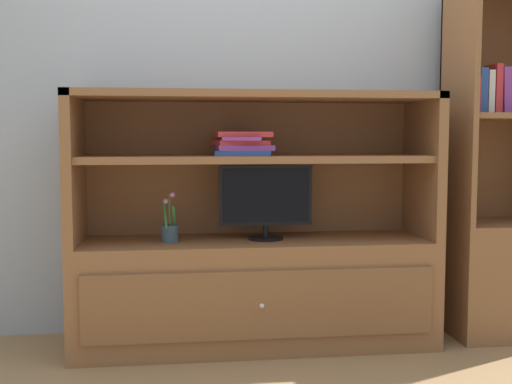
{
  "coord_description": "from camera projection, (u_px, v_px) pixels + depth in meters",
  "views": [
    {
      "loc": [
        -0.4,
        -2.81,
        1.08
      ],
      "look_at": [
        0.0,
        0.35,
        0.8
      ],
      "focal_mm": 44.43,
      "sensor_mm": 36.0,
      "label": 1
    }
  ],
  "objects": [
    {
      "name": "magazine_stack",
      "position": [
        242.0,
        144.0,
        3.21
      ],
      "size": [
        0.3,
        0.35,
        0.12
      ],
      "color": "#2D519E",
      "rests_on": "media_console"
    },
    {
      "name": "media_console",
      "position": [
        255.0,
        264.0,
        3.28
      ],
      "size": [
        1.85,
        0.54,
        1.3
      ],
      "color": "brown",
      "rests_on": "ground_plane"
    },
    {
      "name": "potted_plant",
      "position": [
        170.0,
        231.0,
        3.18
      ],
      "size": [
        0.09,
        0.11,
        0.25
      ],
      "color": "#384C56",
      "rests_on": "media_console"
    },
    {
      "name": "upright_book_row",
      "position": [
        487.0,
        92.0,
        3.35
      ],
      "size": [
        0.21,
        0.16,
        0.26
      ],
      "color": "red",
      "rests_on": "bookshelf_tall"
    },
    {
      "name": "ground_plane",
      "position": [
        265.0,
        371.0,
        2.92
      ],
      "size": [
        8.0,
        8.0,
        0.0
      ],
      "primitive_type": "plane",
      "color": "#99754C"
    },
    {
      "name": "bookshelf_tall",
      "position": [
        496.0,
        225.0,
        3.44
      ],
      "size": [
        0.51,
        0.44,
        1.88
      ],
      "color": "brown",
      "rests_on": "ground_plane"
    },
    {
      "name": "tv_monitor",
      "position": [
        266.0,
        199.0,
        3.25
      ],
      "size": [
        0.48,
        0.18,
        0.38
      ],
      "color": "black",
      "rests_on": "media_console"
    },
    {
      "name": "painted_rear_wall",
      "position": [
        247.0,
        79.0,
        3.54
      ],
      "size": [
        6.0,
        0.1,
        2.8
      ],
      "primitive_type": "cube",
      "color": "#9EA8B2",
      "rests_on": "ground_plane"
    }
  ]
}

